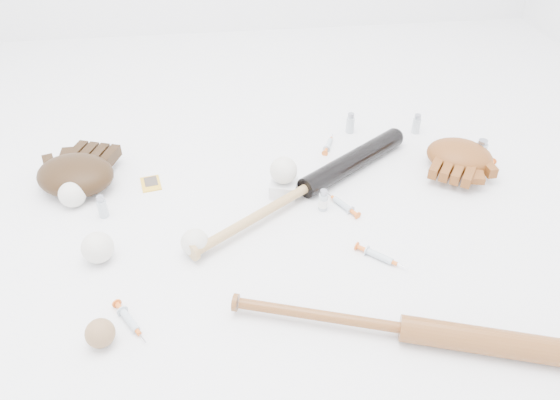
{
  "coord_description": "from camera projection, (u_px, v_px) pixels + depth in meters",
  "views": [
    {
      "loc": [
        -0.13,
        -1.19,
        0.98
      ],
      "look_at": [
        0.02,
        0.01,
        0.06
      ],
      "focal_mm": 35.0,
      "sensor_mm": 36.0,
      "label": 1
    }
  ],
  "objects": [
    {
      "name": "bat_dark",
      "position": [
        307.0,
        187.0,
        1.62
      ],
      "size": [
        0.76,
        0.57,
        0.06
      ],
      "primitive_type": null,
      "rotation": [
        0.0,
        0.0,
        0.63
      ],
      "color": "black",
      "rests_on": "ground"
    },
    {
      "name": "bat_wood",
      "position": [
        404.0,
        328.0,
        1.2
      ],
      "size": [
        0.8,
        0.32,
        0.06
      ],
      "primitive_type": null,
      "rotation": [
        0.0,
        0.0,
        -0.33
      ],
      "color": "brown",
      "rests_on": "ground"
    },
    {
      "name": "glove_dark",
      "position": [
        75.0,
        175.0,
        1.64
      ],
      "size": [
        0.36,
        0.36,
        0.1
      ],
      "primitive_type": null,
      "rotation": [
        0.0,
        0.0,
        -0.34
      ],
      "color": "black",
      "rests_on": "ground"
    },
    {
      "name": "glove_tan",
      "position": [
        460.0,
        156.0,
        1.73
      ],
      "size": [
        0.34,
        0.34,
        0.09
      ],
      "primitive_type": null,
      "rotation": [
        0.0,
        0.0,
        2.54
      ],
      "color": "brown",
      "rests_on": "ground"
    },
    {
      "name": "trading_card",
      "position": [
        151.0,
        184.0,
        1.68
      ],
      "size": [
        0.07,
        0.09,
        0.0
      ],
      "primitive_type": "cube",
      "rotation": [
        0.0,
        0.0,
        0.19
      ],
      "color": "gold",
      "rests_on": "ground"
    },
    {
      "name": "pedestal",
      "position": [
        283.0,
        187.0,
        1.63
      ],
      "size": [
        0.09,
        0.09,
        0.04
      ],
      "primitive_type": "cube",
      "rotation": [
        0.0,
        0.0,
        -0.26
      ],
      "color": "white",
      "rests_on": "ground"
    },
    {
      "name": "baseball_on_pedestal",
      "position": [
        284.0,
        170.0,
        1.6
      ],
      "size": [
        0.08,
        0.08,
        0.08
      ],
      "primitive_type": "sphere",
      "color": "silver",
      "rests_on": "pedestal"
    },
    {
      "name": "baseball_left",
      "position": [
        98.0,
        248.0,
        1.39
      ],
      "size": [
        0.08,
        0.08,
        0.08
      ],
      "primitive_type": "sphere",
      "color": "silver",
      "rests_on": "ground"
    },
    {
      "name": "baseball_upper",
      "position": [
        72.0,
        194.0,
        1.58
      ],
      "size": [
        0.08,
        0.08,
        0.08
      ],
      "primitive_type": "sphere",
      "color": "silver",
      "rests_on": "ground"
    },
    {
      "name": "baseball_mid",
      "position": [
        195.0,
        242.0,
        1.42
      ],
      "size": [
        0.07,
        0.07,
        0.07
      ],
      "primitive_type": "sphere",
      "color": "silver",
      "rests_on": "ground"
    },
    {
      "name": "baseball_aged",
      "position": [
        100.0,
        333.0,
        1.19
      ],
      "size": [
        0.07,
        0.07,
        0.07
      ],
      "primitive_type": "sphere",
      "color": "olive",
      "rests_on": "ground"
    },
    {
      "name": "syringe_0",
      "position": [
        130.0,
        321.0,
        1.24
      ],
      "size": [
        0.11,
        0.15,
        0.02
      ],
      "primitive_type": null,
      "rotation": [
        0.0,
        0.0,
        -1.02
      ],
      "color": "#ADBCC6",
      "rests_on": "ground"
    },
    {
      "name": "syringe_1",
      "position": [
        343.0,
        204.0,
        1.59
      ],
      "size": [
        0.1,
        0.15,
        0.02
      ],
      "primitive_type": null,
      "rotation": [
        0.0,
        0.0,
        2.09
      ],
      "color": "#ADBCC6",
      "rests_on": "ground"
    },
    {
      "name": "syringe_2",
      "position": [
        329.0,
        144.0,
        1.85
      ],
      "size": [
        0.08,
        0.14,
        0.02
      ],
      "primitive_type": null,
      "rotation": [
        0.0,
        0.0,
        1.16
      ],
      "color": "#ADBCC6",
      "rests_on": "ground"
    },
    {
      "name": "syringe_3",
      "position": [
        379.0,
        256.0,
        1.41
      ],
      "size": [
        0.14,
        0.13,
        0.02
      ],
      "primitive_type": null,
      "rotation": [
        0.0,
        0.0,
        -0.75
      ],
      "color": "#ADBCC6",
      "rests_on": "ground"
    },
    {
      "name": "syringe_4",
      "position": [
        486.0,
        169.0,
        1.73
      ],
      "size": [
        0.12,
        0.12,
        0.02
      ],
      "primitive_type": null,
      "rotation": [
        0.0,
        0.0,
        3.89
      ],
      "color": "#ADBCC6",
      "rests_on": "ground"
    },
    {
      "name": "vial_0",
      "position": [
        350.0,
        123.0,
        1.91
      ],
      "size": [
        0.03,
        0.03,
        0.07
      ],
      "primitive_type": "cylinder",
      "color": "#B0BAC1",
      "rests_on": "ground"
    },
    {
      "name": "vial_1",
      "position": [
        417.0,
        124.0,
        1.91
      ],
      "size": [
        0.03,
        0.03,
        0.07
      ],
      "primitive_type": "cylinder",
      "color": "#B0BAC1",
      "rests_on": "ground"
    },
    {
      "name": "vial_2",
      "position": [
        323.0,
        200.0,
        1.56
      ],
      "size": [
        0.03,
        0.03,
        0.07
      ],
      "primitive_type": "cylinder",
      "color": "#B0BAC1",
      "rests_on": "ground"
    },
    {
      "name": "vial_3",
      "position": [
        480.0,
        152.0,
        1.75
      ],
      "size": [
        0.04,
        0.04,
        0.09
      ],
      "primitive_type": "cylinder",
      "color": "#B0BAC1",
      "rests_on": "ground"
    },
    {
      "name": "vial_4",
      "position": [
        102.0,
        207.0,
        1.54
      ],
      "size": [
        0.03,
        0.03,
        0.07
      ],
      "primitive_type": "cylinder",
      "color": "#B0BAC1",
      "rests_on": "ground"
    }
  ]
}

